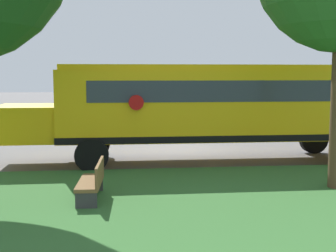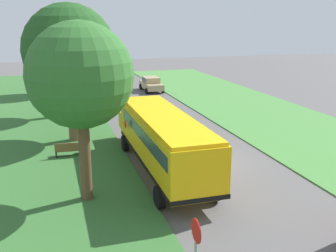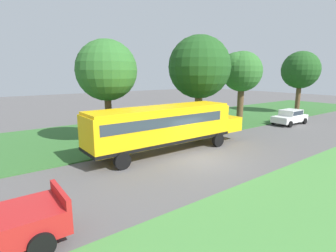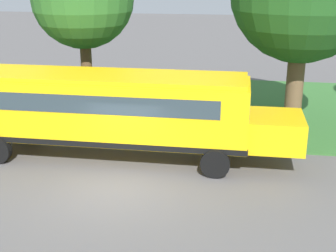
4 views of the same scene
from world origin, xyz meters
name	(u,v)px [view 1 (image 1 of 4)]	position (x,y,z in m)	size (l,w,h in m)	color
ground_plane	(178,149)	(0.00, 0.00, 0.00)	(120.00, 120.00, 0.00)	#565454
grass_verge	(253,238)	(-10.00, 0.00, 0.04)	(12.00, 80.00, 0.08)	#33662D
grass_far_side	(158,124)	(9.00, 0.00, 0.04)	(10.00, 80.00, 0.07)	#47843D
school_bus	(214,103)	(-2.68, -0.83, 1.92)	(2.84, 12.42, 3.16)	yellow
park_bench	(93,182)	(-7.25, 2.88, 0.47)	(1.62, 0.58, 0.92)	brown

